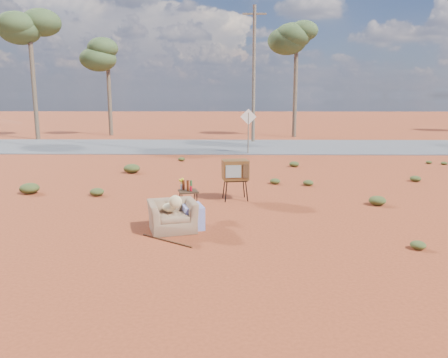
{
  "coord_description": "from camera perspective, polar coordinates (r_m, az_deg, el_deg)",
  "views": [
    {
      "loc": [
        0.7,
        -9.32,
        2.81
      ],
      "look_at": [
        0.51,
        1.17,
        0.8
      ],
      "focal_mm": 35.0,
      "sensor_mm": 36.0,
      "label": 1
    }
  ],
  "objects": [
    {
      "name": "highway",
      "position": [
        24.49,
        -0.62,
        4.3
      ],
      "size": [
        140.0,
        7.0,
        0.04
      ],
      "primitive_type": "cube",
      "color": "#565659",
      "rests_on": "ground"
    },
    {
      "name": "eucalyptus_center",
      "position": [
        30.84,
        9.48,
        17.44
      ],
      "size": [
        3.2,
        3.2,
        7.6
      ],
      "color": "brown",
      "rests_on": "ground"
    },
    {
      "name": "rusty_bar",
      "position": [
        8.7,
        -7.5,
        -7.99
      ],
      "size": [
        1.08,
        0.77,
        0.03
      ],
      "primitive_type": "cylinder",
      "rotation": [
        0.0,
        1.57,
        -0.61
      ],
      "color": "#4B2914",
      "rests_on": "ground"
    },
    {
      "name": "armchair",
      "position": [
        9.3,
        -6.26,
        -4.26
      ],
      "size": [
        1.25,
        1.02,
        0.85
      ],
      "rotation": [
        0.0,
        0.0,
        0.29
      ],
      "color": "brown",
      "rests_on": "ground"
    },
    {
      "name": "scrub_patch",
      "position": [
        14.07,
        -5.2,
        -0.14
      ],
      "size": [
        17.49,
        8.07,
        0.33
      ],
      "color": "#3F4A20",
      "rests_on": "ground"
    },
    {
      "name": "eucalyptus_near_left",
      "position": [
        32.62,
        -14.97,
        15.13
      ],
      "size": [
        3.2,
        3.2,
        6.6
      ],
      "color": "brown",
      "rests_on": "ground"
    },
    {
      "name": "side_table",
      "position": [
        10.26,
        -4.89,
        -1.38
      ],
      "size": [
        0.53,
        0.53,
        0.89
      ],
      "rotation": [
        0.0,
        0.0,
        0.27
      ],
      "color": "#362213",
      "rests_on": "ground"
    },
    {
      "name": "tv_unit",
      "position": [
        11.81,
        1.47,
        1.14
      ],
      "size": [
        0.76,
        0.65,
        1.1
      ],
      "rotation": [
        0.0,
        0.0,
        0.15
      ],
      "color": "black",
      "rests_on": "ground"
    },
    {
      "name": "road_sign",
      "position": [
        21.38,
        3.2,
        7.32
      ],
      "size": [
        0.78,
        0.06,
        2.19
      ],
      "color": "brown",
      "rests_on": "ground"
    },
    {
      "name": "ground",
      "position": [
        9.76,
        -3.13,
        -5.9
      ],
      "size": [
        140.0,
        140.0,
        0.0
      ],
      "primitive_type": "plane",
      "color": "#933A1D",
      "rests_on": "ground"
    },
    {
      "name": "utility_pole_center",
      "position": [
        26.89,
        3.91,
        13.67
      ],
      "size": [
        1.4,
        0.2,
        8.0
      ],
      "color": "brown",
      "rests_on": "ground"
    },
    {
      "name": "eucalyptus_left",
      "position": [
        31.31,
        -24.09,
        17.48
      ],
      "size": [
        3.2,
        3.2,
        8.1
      ],
      "color": "brown",
      "rests_on": "ground"
    }
  ]
}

